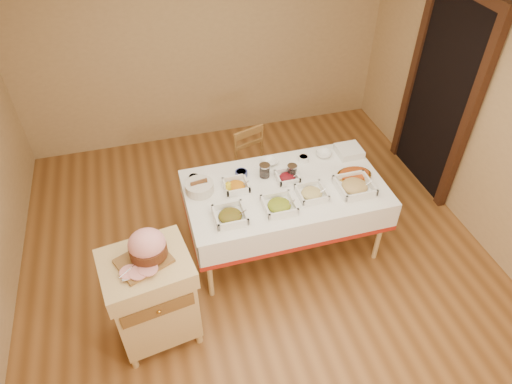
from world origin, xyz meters
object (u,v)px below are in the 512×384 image
ham_on_board (147,248)px  bread_basket (199,187)px  preserve_jar_left (265,171)px  dining_table (284,200)px  preserve_jar_right (292,171)px  plate_stack (349,151)px  butcher_cart (152,295)px  mustard_bottle (228,188)px  dining_chair (256,167)px  brass_platter (354,175)px

ham_on_board → bread_basket: size_ratio=1.49×
ham_on_board → preserve_jar_left: size_ratio=2.92×
dining_table → ham_on_board: 1.50m
preserve_jar_right → plate_stack: (0.66, 0.17, -0.02)m
preserve_jar_right → butcher_cart: bearing=-149.9°
preserve_jar_right → mustard_bottle: mustard_bottle is taller
preserve_jar_right → dining_chair: bearing=106.8°
preserve_jar_left → mustard_bottle: 0.41m
mustard_bottle → plate_stack: size_ratio=0.65×
plate_stack → brass_platter: 0.36m
preserve_jar_left → plate_stack: size_ratio=0.55×
preserve_jar_left → mustard_bottle: mustard_bottle is taller
dining_chair → ham_on_board: ham_on_board is taller
preserve_jar_right → brass_platter: (0.56, -0.18, -0.03)m
preserve_jar_left → butcher_cart: bearing=-143.0°
butcher_cart → preserve_jar_right: size_ratio=7.69×
ham_on_board → bread_basket: bearing=57.6°
ham_on_board → bread_basket: ham_on_board is taller
preserve_jar_right → bread_basket: (-0.87, 0.01, -0.01)m
preserve_jar_left → bread_basket: (-0.63, -0.05, -0.01)m
butcher_cart → bread_basket: size_ratio=3.57×
dining_table → dining_chair: (-0.07, 0.74, -0.16)m
dining_chair → ham_on_board: size_ratio=2.23×
dining_table → preserve_jar_left: size_ratio=13.82×
ham_on_board → preserve_jar_left: bearing=37.0°
mustard_bottle → brass_platter: mustard_bottle is taller
ham_on_board → plate_stack: 2.28m
dining_table → bread_basket: bread_basket is taller
bread_basket → plate_stack: (1.54, 0.16, -0.01)m
dining_table → brass_platter: (0.67, -0.04, 0.18)m
butcher_cart → bread_basket: (0.55, 0.84, 0.29)m
butcher_cart → brass_platter: size_ratio=2.75×
plate_stack → preserve_jar_right: bearing=-165.5°
dining_table → plate_stack: bearing=21.9°
preserve_jar_left → plate_stack: 0.92m
dining_table → brass_platter: 0.69m
butcher_cart → brass_platter: 2.10m
mustard_bottle → dining_table: bearing=-5.0°
butcher_cart → dining_chair: bearing=49.0°
dining_chair → ham_on_board: (-1.20, -1.40, 0.59)m
dining_table → mustard_bottle: bearing=175.0°
butcher_cart → plate_stack: butcher_cart is taller
dining_chair → preserve_jar_right: bearing=-73.2°
butcher_cart → dining_chair: butcher_cart is taller
butcher_cart → dining_chair: size_ratio=1.07×
plate_stack → preserve_jar_left: bearing=-173.2°
butcher_cart → preserve_jar_right: bearing=30.1°
dining_chair → plate_stack: (0.84, -0.43, 0.35)m
dining_chair → bread_basket: 0.98m
brass_platter → ham_on_board: bearing=-162.3°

